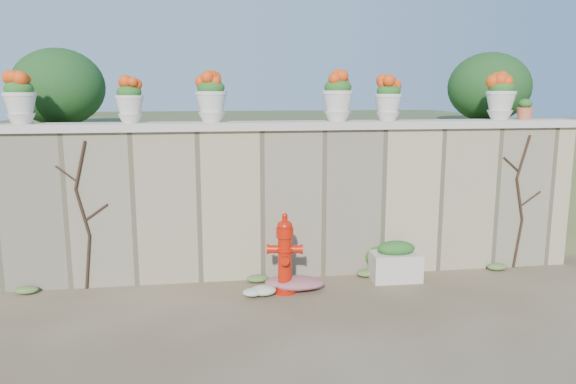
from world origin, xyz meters
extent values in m
plane|color=#4E3C27|center=(0.00, 0.00, 0.00)|extent=(80.00, 80.00, 0.00)
cube|color=tan|center=(0.00, 1.80, 1.00)|extent=(8.00, 0.40, 2.00)
cube|color=beige|center=(0.00, 1.80, 2.05)|extent=(8.10, 0.52, 0.10)
cube|color=#384C23|center=(0.00, 5.00, 1.00)|extent=(9.00, 6.00, 2.00)
ellipsoid|color=#143814|center=(-3.20, 3.00, 2.55)|extent=(1.30, 1.30, 1.10)
ellipsoid|color=#143814|center=(3.40, 3.00, 2.55)|extent=(1.30, 1.30, 1.10)
cylinder|color=black|center=(-2.66, 1.58, 0.35)|extent=(0.12, 0.04, 0.70)
cylinder|color=black|center=(-2.69, 1.58, 1.00)|extent=(0.17, 0.04, 0.61)
cylinder|color=black|center=(-2.67, 1.58, 1.60)|extent=(0.18, 0.04, 0.61)
cylinder|color=black|center=(-2.52, 1.58, 1.00)|extent=(0.30, 0.02, 0.22)
cylinder|color=black|center=(-2.85, 1.58, 1.50)|extent=(0.25, 0.02, 0.21)
cylinder|color=black|center=(3.24, 1.58, 0.35)|extent=(0.12, 0.04, 0.70)
cylinder|color=black|center=(3.22, 1.58, 1.00)|extent=(0.17, 0.04, 0.61)
cylinder|color=black|center=(3.23, 1.58, 1.60)|extent=(0.18, 0.04, 0.61)
cylinder|color=black|center=(3.38, 1.58, 1.00)|extent=(0.30, 0.02, 0.22)
cylinder|color=black|center=(3.05, 1.58, 1.50)|extent=(0.25, 0.02, 0.21)
cylinder|color=#B91707|center=(-0.19, 1.08, 0.03)|extent=(0.29, 0.29, 0.05)
cylinder|color=#B91707|center=(-0.19, 1.08, 0.41)|extent=(0.17, 0.17, 0.63)
cylinder|color=#B91707|center=(-0.19, 1.08, 0.56)|extent=(0.22, 0.22, 0.04)
cylinder|color=#B91707|center=(-0.19, 1.08, 0.78)|extent=(0.22, 0.22, 0.12)
ellipsoid|color=#B91707|center=(-0.19, 1.08, 0.88)|extent=(0.19, 0.19, 0.14)
cylinder|color=#B91707|center=(-0.19, 1.08, 0.96)|extent=(0.07, 0.07, 0.10)
cylinder|color=#B91707|center=(-0.34, 1.10, 0.56)|extent=(0.16, 0.12, 0.10)
cylinder|color=#B91707|center=(-0.05, 1.06, 0.56)|extent=(0.16, 0.12, 0.10)
cylinder|color=#B91707|center=(-0.21, 0.97, 0.46)|extent=(0.11, 0.11, 0.09)
cube|color=beige|center=(1.33, 1.31, 0.19)|extent=(0.66, 0.39, 0.38)
ellipsoid|color=#1E5119|center=(1.33, 1.31, 0.44)|extent=(0.50, 0.31, 0.19)
ellipsoid|color=#1E5119|center=(1.25, 1.55, 0.26)|extent=(0.56, 0.50, 0.53)
ellipsoid|color=#CD2973|center=(-0.02, 1.12, 0.11)|extent=(0.84, 0.56, 0.22)
ellipsoid|color=white|center=(-0.54, 0.99, 0.08)|extent=(0.44, 0.35, 0.16)
ellipsoid|color=#1E5119|center=(-3.38, 1.80, 2.53)|extent=(0.34, 0.34, 0.21)
ellipsoid|color=#DF410D|center=(-3.38, 1.80, 2.62)|extent=(0.30, 0.30, 0.21)
ellipsoid|color=#1E5119|center=(-2.07, 1.80, 2.49)|extent=(0.31, 0.31, 0.19)
ellipsoid|color=#DF410D|center=(-2.07, 1.80, 2.56)|extent=(0.27, 0.27, 0.19)
ellipsoid|color=#1E5119|center=(-1.05, 1.80, 2.54)|extent=(0.35, 0.35, 0.21)
ellipsoid|color=#DF410D|center=(-1.05, 1.80, 2.63)|extent=(0.31, 0.31, 0.22)
ellipsoid|color=#1E5119|center=(0.62, 1.80, 2.55)|extent=(0.36, 0.36, 0.22)
ellipsoid|color=#DF410D|center=(0.62, 1.80, 2.64)|extent=(0.32, 0.32, 0.23)
ellipsoid|color=#1E5119|center=(1.32, 1.80, 2.50)|extent=(0.32, 0.32, 0.19)
ellipsoid|color=#DF410D|center=(1.32, 1.80, 2.58)|extent=(0.28, 0.28, 0.20)
ellipsoid|color=#1E5119|center=(2.95, 1.80, 2.54)|extent=(0.35, 0.35, 0.21)
ellipsoid|color=#DF410D|center=(2.95, 1.80, 2.63)|extent=(0.31, 0.31, 0.22)
ellipsoid|color=#1E5119|center=(3.32, 1.80, 2.31)|extent=(0.19, 0.19, 0.13)
camera|label=1|loc=(-1.15, -5.58, 2.54)|focal=35.00mm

